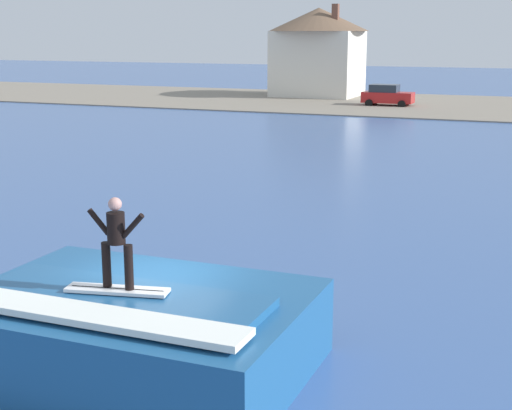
{
  "coord_description": "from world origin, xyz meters",
  "views": [
    {
      "loc": [
        7.19,
        -12.61,
        6.16
      ],
      "look_at": [
        0.25,
        4.57,
        1.91
      ],
      "focal_mm": 52.8,
      "sensor_mm": 36.0,
      "label": 1
    }
  ],
  "objects_px": {
    "surfer": "(116,238)",
    "car_near_shore": "(387,95)",
    "wave_crest": "(136,331)",
    "surfboard": "(117,290)",
    "house_with_chimney": "(318,48)"
  },
  "relations": [
    {
      "from": "surfboard",
      "to": "house_with_chimney",
      "type": "distance_m",
      "value": 62.87
    },
    {
      "from": "wave_crest",
      "to": "surfboard",
      "type": "xyz_separation_m",
      "value": [
        -0.11,
        -0.39,
        0.91
      ]
    },
    {
      "from": "surfer",
      "to": "car_near_shore",
      "type": "relative_size",
      "value": 0.39
    },
    {
      "from": "house_with_chimney",
      "to": "wave_crest",
      "type": "bearing_deg",
      "value": -75.63
    },
    {
      "from": "surfboard",
      "to": "car_near_shore",
      "type": "distance_m",
      "value": 53.87
    },
    {
      "from": "surfboard",
      "to": "surfer",
      "type": "bearing_deg",
      "value": 80.55
    },
    {
      "from": "wave_crest",
      "to": "surfer",
      "type": "distance_m",
      "value": 1.9
    },
    {
      "from": "house_with_chimney",
      "to": "surfer",
      "type": "bearing_deg",
      "value": -75.81
    },
    {
      "from": "wave_crest",
      "to": "car_near_shore",
      "type": "height_order",
      "value": "car_near_shore"
    },
    {
      "from": "surfer",
      "to": "surfboard",
      "type": "bearing_deg",
      "value": -99.45
    },
    {
      "from": "wave_crest",
      "to": "house_with_chimney",
      "type": "bearing_deg",
      "value": 104.37
    },
    {
      "from": "surfer",
      "to": "house_with_chimney",
      "type": "height_order",
      "value": "house_with_chimney"
    },
    {
      "from": "car_near_shore",
      "to": "house_with_chimney",
      "type": "xyz_separation_m",
      "value": [
        -8.55,
        7.45,
        3.8
      ]
    },
    {
      "from": "surfboard",
      "to": "house_with_chimney",
      "type": "bearing_deg",
      "value": 104.18
    },
    {
      "from": "wave_crest",
      "to": "surfboard",
      "type": "bearing_deg",
      "value": -106.5
    }
  ]
}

